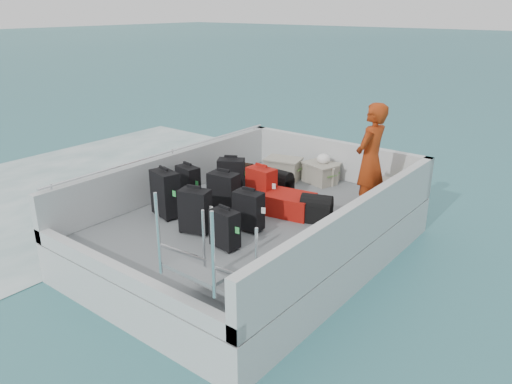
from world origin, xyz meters
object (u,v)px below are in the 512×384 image
suitcase_3 (195,212)px  crate_3 (384,193)px  suitcase_6 (225,230)px  suitcase_7 (248,211)px  suitcase_8 (287,203)px  suitcase_1 (188,184)px  crate_0 (283,169)px  suitcase_2 (231,177)px  crate_1 (320,174)px  suitcase_5 (261,187)px  suitcase_4 (224,194)px  suitcase_0 (165,194)px  crate_2 (323,173)px  passenger (370,160)px

suitcase_3 → crate_3: suitcase_3 is taller
suitcase_6 → crate_3: size_ratio=0.88×
suitcase_3 → suitcase_7: (0.53, 0.53, -0.03)m
suitcase_8 → crate_3: crate_3 is taller
suitcase_1 → crate_0: 1.96m
suitcase_1 → crate_0: (0.56, 1.88, -0.12)m
suitcase_2 → crate_1: bearing=28.1°
suitcase_5 → crate_3: 1.99m
suitcase_2 → suitcase_4: bearing=-88.3°
suitcase_0 → suitcase_2: bearing=95.2°
suitcase_3 → crate_1: bearing=67.8°
suitcase_5 → suitcase_6: bearing=-65.5°
suitcase_6 → suitcase_8: suitcase_6 is taller
suitcase_4 → crate_0: bearing=90.1°
suitcase_3 → crate_1: suitcase_3 is taller
crate_2 → crate_3: 1.38m
crate_0 → suitcase_4: bearing=-82.4°
suitcase_0 → suitcase_1: bearing=118.5°
suitcase_2 → suitcase_6: bearing=-83.1°
suitcase_6 → crate_1: 3.03m
suitcase_0 → crate_3: 3.48m
suitcase_7 → crate_0: suitcase_7 is taller
suitcase_2 → suitcase_4: (0.46, -0.70, 0.02)m
suitcase_0 → suitcase_7: (1.30, 0.39, -0.07)m
suitcase_6 → suitcase_0: bearing=174.8°
suitcase_4 → suitcase_6: bearing=-55.2°
suitcase_0 → crate_2: bearing=82.9°
suitcase_8 → crate_0: bearing=27.2°
suitcase_3 → crate_2: 3.01m
crate_2 → suitcase_3: bearing=-95.3°
suitcase_0 → crate_3: bearing=59.8°
suitcase_0 → suitcase_1: size_ratio=1.21×
suitcase_3 → suitcase_7: 0.75m
suitcase_1 → suitcase_7: suitcase_1 is taller
suitcase_1 → crate_1: size_ratio=1.07×
suitcase_3 → suitcase_4: suitcase_4 is taller
suitcase_4 → crate_1: (0.39, 2.16, -0.16)m
suitcase_3 → suitcase_5: (0.09, 1.40, -0.01)m
suitcase_2 → suitcase_5: (0.68, -0.05, -0.00)m
suitcase_2 → passenger: bearing=-13.8°
suitcase_1 → suitcase_7: bearing=-1.0°
suitcase_8 → crate_1: bearing=2.4°
crate_0 → suitcase_0: bearing=-98.6°
crate_0 → suitcase_5: bearing=-69.5°
suitcase_3 → crate_2: bearing=67.6°
crate_1 → passenger: 1.67m
suitcase_0 → crate_0: size_ratio=1.19×
suitcase_1 → suitcase_2: (0.36, 0.65, 0.02)m
suitcase_7 → crate_2: bearing=89.8°
suitcase_5 → suitcase_6: 1.60m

